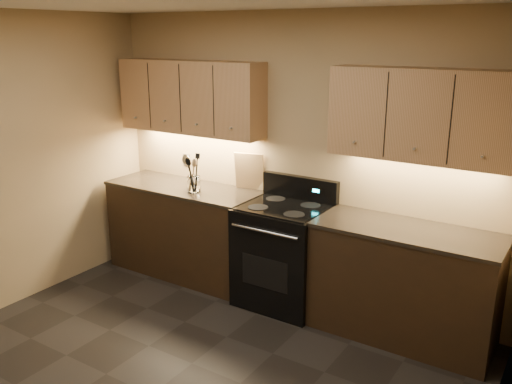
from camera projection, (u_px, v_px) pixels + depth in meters
wall_back at (295, 158)px, 4.98m from camera, size 4.00×0.04×2.60m
wall_right at (478, 299)px, 2.32m from camera, size 0.04×4.00×2.60m
counter_left at (185, 230)px, 5.54m from camera, size 1.62×0.62×0.93m
counter_right at (404, 283)px, 4.36m from camera, size 1.46×0.62×0.93m
stove at (284, 253)px, 4.91m from camera, size 0.76×0.68×1.14m
upper_cab_left at (190, 97)px, 5.29m from camera, size 1.60×0.30×0.70m
upper_cab_right at (423, 115)px, 4.10m from camera, size 1.44×0.30×0.70m
outlet_plate at (186, 160)px, 5.70m from camera, size 0.08×0.01×0.12m
utensil_crock at (194, 184)px, 5.20m from camera, size 0.16×0.16×0.16m
cutting_board at (249, 171)px, 5.25m from camera, size 0.30×0.15×0.37m
wooden_spoon at (191, 175)px, 5.19m from camera, size 0.10×0.10×0.31m
black_spoon at (193, 172)px, 5.18m from camera, size 0.10×0.18×0.35m
black_turner at (194, 172)px, 5.14m from camera, size 0.12×0.18×0.38m
steel_spatula at (195, 171)px, 5.16m from camera, size 0.18×0.14×0.39m
steel_skimmer at (195, 174)px, 5.15m from camera, size 0.22×0.11×0.35m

